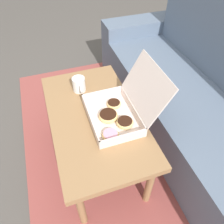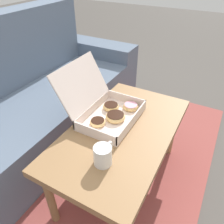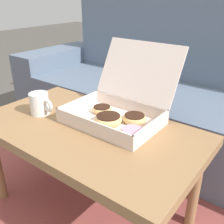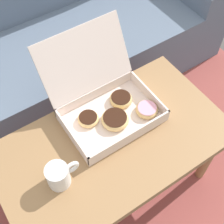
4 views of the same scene
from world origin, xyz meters
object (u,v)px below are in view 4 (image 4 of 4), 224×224
object	(u,v)px
couch	(32,49)
coffee_mug	(59,175)
coffee_table	(113,148)
pastry_box	(109,103)

from	to	relation	value
couch	coffee_mug	world-z (taller)	couch
coffee_table	coffee_mug	distance (m)	0.27
coffee_mug	pastry_box	bearing A→B (deg)	27.16
pastry_box	coffee_mug	size ratio (longest dim) A/B	3.12
couch	coffee_table	bearing A→B (deg)	-90.00
coffee_table	pastry_box	distance (m)	0.19
coffee_table	pastry_box	size ratio (longest dim) A/B	2.35
coffee_table	pastry_box	world-z (taller)	pastry_box
couch	coffee_table	size ratio (longest dim) A/B	2.40
coffee_table	coffee_mug	world-z (taller)	coffee_mug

